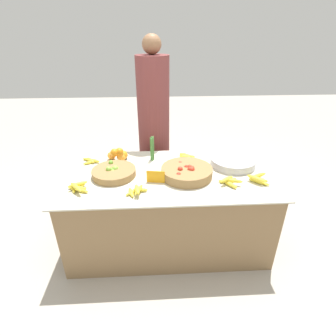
{
  "coord_description": "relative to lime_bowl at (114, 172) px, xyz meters",
  "views": [
    {
      "loc": [
        -0.11,
        -1.91,
        1.74
      ],
      "look_at": [
        0.0,
        0.0,
        0.73
      ],
      "focal_mm": 28.0,
      "sensor_mm": 36.0,
      "label": 1
    }
  ],
  "objects": [
    {
      "name": "vendor_person",
      "position": [
        0.33,
        0.77,
        0.09
      ],
      "size": [
        0.33,
        0.33,
        1.72
      ],
      "color": "brown",
      "rests_on": "ground_plane"
    },
    {
      "name": "metal_bowl",
      "position": [
        1.02,
        0.13,
        0.0
      ],
      "size": [
        0.39,
        0.39,
        0.07
      ],
      "color": "#B7B7BF",
      "rests_on": "market_table"
    },
    {
      "name": "banana_bunch_back_center",
      "position": [
        1.14,
        -0.17,
        -0.01
      ],
      "size": [
        0.18,
        0.16,
        0.06
      ],
      "color": "yellow",
      "rests_on": "market_table"
    },
    {
      "name": "ground_plane",
      "position": [
        0.44,
        0.02,
        -0.72
      ],
      "size": [
        12.0,
        12.0,
        0.0
      ],
      "primitive_type": "plane",
      "color": "#ADA599"
    },
    {
      "name": "banana_bunch_front_right",
      "position": [
        0.19,
        -0.28,
        -0.01
      ],
      "size": [
        0.17,
        0.14,
        0.06
      ],
      "color": "yellow",
      "rests_on": "market_table"
    },
    {
      "name": "orange_pile",
      "position": [
        0.01,
        0.3,
        0.02
      ],
      "size": [
        0.19,
        0.12,
        0.12
      ],
      "color": "orange",
      "rests_on": "market_table"
    },
    {
      "name": "tomato_basket",
      "position": [
        0.59,
        -0.04,
        0.01
      ],
      "size": [
        0.42,
        0.42,
        0.1
      ],
      "color": "olive",
      "rests_on": "market_table"
    },
    {
      "name": "price_sign",
      "position": [
        0.34,
        -0.13,
        0.02
      ],
      "size": [
        0.14,
        0.03,
        0.1
      ],
      "rotation": [
        0.0,
        0.0,
        -0.15
      ],
      "color": "orange",
      "rests_on": "market_table"
    },
    {
      "name": "veg_bundle",
      "position": [
        0.32,
        0.29,
        0.08
      ],
      "size": [
        0.04,
        0.06,
        0.22
      ],
      "color": "#4C8E42",
      "rests_on": "market_table"
    },
    {
      "name": "banana_bunch_middle_right",
      "position": [
        -0.24,
        0.26,
        -0.02
      ],
      "size": [
        0.18,
        0.13,
        0.04
      ],
      "color": "yellow",
      "rests_on": "market_table"
    },
    {
      "name": "lime_bowl",
      "position": [
        0.0,
        0.0,
        0.0
      ],
      "size": [
        0.36,
        0.36,
        0.09
      ],
      "color": "olive",
      "rests_on": "market_table"
    },
    {
      "name": "market_table",
      "position": [
        0.44,
        0.02,
        -0.37
      ],
      "size": [
        1.72,
        0.93,
        0.68
      ],
      "color": "olive",
      "rests_on": "ground_plane"
    },
    {
      "name": "banana_bunch_middle_left",
      "position": [
        -0.25,
        -0.2,
        -0.01
      ],
      "size": [
        0.18,
        0.19,
        0.06
      ],
      "color": "yellow",
      "rests_on": "market_table"
    },
    {
      "name": "banana_bunch_front_center",
      "position": [
        0.9,
        -0.19,
        -0.01
      ],
      "size": [
        0.18,
        0.17,
        0.06
      ],
      "color": "yellow",
      "rests_on": "market_table"
    },
    {
      "name": "banana_bunch_front_left",
      "position": [
        0.64,
        0.31,
        -0.02
      ],
      "size": [
        0.15,
        0.16,
        0.03
      ],
      "color": "yellow",
      "rests_on": "market_table"
    }
  ]
}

